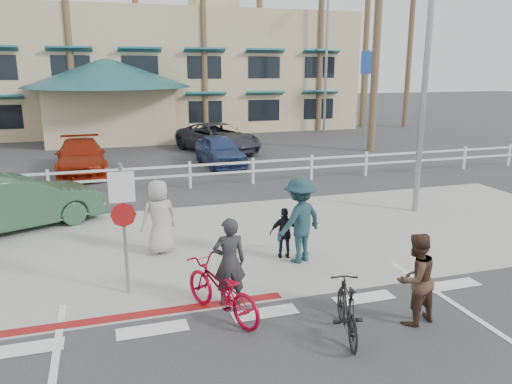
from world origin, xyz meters
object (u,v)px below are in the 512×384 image
object	(u,v)px
bike_red	(221,290)
bike_black	(347,309)
sign_post	(124,223)
car_white_sedan	(15,203)

from	to	relation	value
bike_red	bike_black	world-z (taller)	bike_red
sign_post	car_white_sedan	size ratio (longest dim) A/B	0.63
sign_post	bike_black	size ratio (longest dim) A/B	1.79
sign_post	bike_red	size ratio (longest dim) A/B	1.47
sign_post	bike_red	distance (m)	2.32
sign_post	car_white_sedan	world-z (taller)	sign_post
bike_red	bike_black	bearing A→B (deg)	120.59
bike_red	bike_black	distance (m)	2.20
bike_red	car_white_sedan	world-z (taller)	car_white_sedan
bike_black	car_white_sedan	world-z (taller)	car_white_sedan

